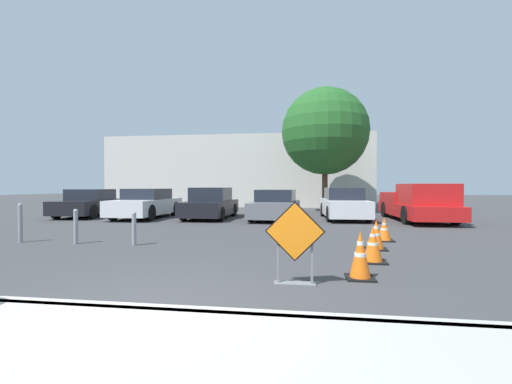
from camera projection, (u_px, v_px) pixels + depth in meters
The scene contains 19 objects.
ground_plane at pixel (258, 223), 13.82m from camera, with size 96.00×96.00×0.00m, color #3D3D3F.
sidewalk_strip at pixel (55, 377), 2.58m from camera, with size 27.95×2.70×0.14m.
curb_lip at pixel (140, 312), 3.92m from camera, with size 27.95×0.20×0.14m.
road_closed_sign at pixel (295, 240), 5.23m from camera, with size 0.92×0.20×1.28m.
traffic_cone_nearest at pixel (360, 255), 5.59m from camera, with size 0.46×0.46×0.79m.
traffic_cone_second at pixel (373, 244), 6.79m from camera, with size 0.51×0.51×0.73m.
traffic_cone_third at pixel (376, 235), 8.15m from camera, with size 0.48×0.48×0.72m.
traffic_cone_fourth at pixel (384, 230), 9.42m from camera, with size 0.50×0.50×0.64m.
parked_car_nearest at pixel (90, 204), 16.96m from camera, with size 2.14×4.18×1.36m.
parked_car_second at pixel (147, 204), 16.29m from camera, with size 1.94×4.53×1.39m.
parked_car_third at pixel (211, 204), 16.09m from camera, with size 1.92×4.15×1.44m.
parked_car_fourth at pixel (276, 206), 15.50m from camera, with size 2.12×4.36×1.35m.
parked_car_fifth at pixel (344, 204), 15.67m from camera, with size 1.96×4.38×1.43m.
pickup_truck at pixel (419, 204), 14.67m from camera, with size 2.12×5.58×1.60m.
bollard_nearest at pixel (134, 227), 8.73m from camera, with size 0.12×0.12×0.86m.
bollard_second at pixel (76, 225), 8.95m from camera, with size 0.12×0.12×0.92m.
bollard_third at pixel (20, 222), 9.18m from camera, with size 0.12×0.12×1.05m.
building_facade_backdrop at pixel (239, 172), 26.85m from camera, with size 19.77×5.00×5.23m.
street_tree_behind_lot at pixel (325, 132), 19.59m from camera, with size 4.97×4.97×7.13m.
Camera 1 is at (1.86, -3.67, 1.52)m, focal length 24.00 mm.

